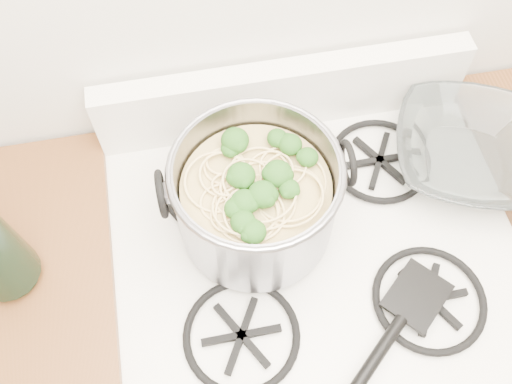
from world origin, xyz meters
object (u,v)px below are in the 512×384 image
object	(u,v)px
gas_range	(300,319)
stock_pot	(256,198)
glass_bowl	(465,157)
spatula	(418,294)

from	to	relation	value
gas_range	stock_pot	xyz separation A→B (m)	(-0.10, 0.06, 0.58)
stock_pot	glass_bowl	size ratio (longest dim) A/B	2.76
gas_range	spatula	bearing A→B (deg)	-44.05
stock_pot	spatula	size ratio (longest dim) A/B	1.05
stock_pot	spatula	bearing A→B (deg)	-38.50
glass_bowl	stock_pot	bearing A→B (deg)	-172.69
glass_bowl	gas_range	bearing A→B (deg)	-160.91
gas_range	spatula	distance (m)	0.54
spatula	gas_range	bearing A→B (deg)	-175.23
stock_pot	glass_bowl	world-z (taller)	stock_pot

